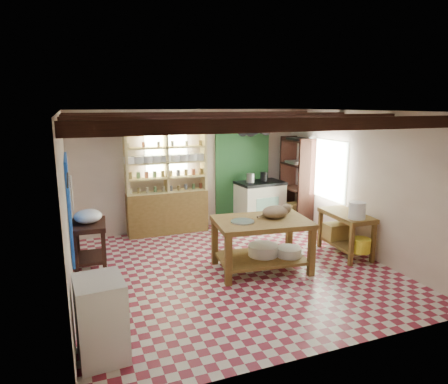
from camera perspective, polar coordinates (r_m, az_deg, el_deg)
name	(u,v)px	position (r m, az deg, el deg)	size (l,w,h in m)	color
floor	(233,270)	(6.81, 1.24, -11.03)	(5.00, 5.00, 0.02)	maroon
ceiling	(233,111)	(6.25, 1.36, 11.49)	(5.00, 5.00, 0.02)	#49494F
wall_back	(189,170)	(8.73, -4.98, 3.12)	(5.00, 0.04, 2.60)	beige
wall_front	(325,243)	(4.29, 14.23, -7.01)	(5.00, 0.04, 2.60)	beige
wall_left	(66,208)	(5.94, -21.60, -2.09)	(0.04, 5.00, 2.60)	beige
wall_right	(359,183)	(7.70, 18.78, 1.26)	(0.04, 5.00, 2.60)	beige
ceiling_beams	(233,119)	(6.26, 1.35, 10.39)	(5.00, 3.80, 0.15)	black
blue_wall_patch	(69,206)	(6.87, -21.22, -1.92)	(0.04, 1.40, 1.60)	#1647AB
green_wall_patch	(242,169)	(9.13, 2.64, 3.25)	(1.30, 0.04, 2.30)	#225527
window_back	(166,153)	(8.53, -8.23, 5.54)	(0.90, 0.02, 0.80)	white
window_right	(326,169)	(8.44, 14.40, 3.16)	(0.02, 1.30, 1.20)	white
utensil_rail	(68,190)	(4.67, -21.33, 0.20)	(0.06, 0.90, 0.28)	black
pot_rack	(251,129)	(8.65, 3.84, 8.93)	(0.86, 0.12, 0.36)	black
shelving_unit	(167,182)	(8.45, -8.18, 1.35)	(1.70, 0.34, 2.20)	#DDC67F
tall_rack	(297,182)	(9.06, 10.32, 1.38)	(0.40, 0.86, 2.00)	black
work_table	(261,245)	(6.68, 5.38, -7.52)	(1.52, 1.01, 0.86)	brown
stove	(260,203)	(9.12, 5.11, -1.60)	(1.03, 0.69, 1.00)	white
prep_table	(90,246)	(7.08, -18.58, -7.26)	(0.54, 0.78, 0.79)	black
white_cabinet	(101,319)	(4.68, -17.17, -16.90)	(0.50, 0.60, 0.90)	white
right_counter	(345,234)	(7.64, 16.94, -5.73)	(0.55, 1.09, 0.78)	brown
cat	(275,212)	(6.65, 7.35, -2.83)	(0.45, 0.34, 0.20)	#9A7C59
steel_tray	(242,221)	(6.38, 2.65, -4.23)	(0.38, 0.38, 0.02)	#B8B9C0
basin_large	(263,250)	(6.78, 5.61, -8.25)	(0.50, 0.50, 0.18)	white
basin_small	(289,252)	(6.80, 9.25, -8.43)	(0.41, 0.41, 0.15)	white
kettle_left	(250,178)	(8.87, 3.80, 2.01)	(0.18, 0.18, 0.20)	#B8B9C0
kettle_right	(264,177)	(9.04, 5.73, 2.19)	(0.17, 0.17, 0.21)	black
enamel_bowl	(88,216)	(6.93, -18.86, -3.30)	(0.45, 0.45, 0.22)	white
white_bucket	(357,210)	(7.20, 18.47, -2.51)	(0.29, 0.29, 0.29)	white
wicker_basket	(336,231)	(7.89, 15.67, -5.40)	(0.41, 0.33, 0.29)	#AA8B44
yellow_tub	(361,245)	(7.32, 18.94, -7.19)	(0.33, 0.33, 0.24)	yellow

